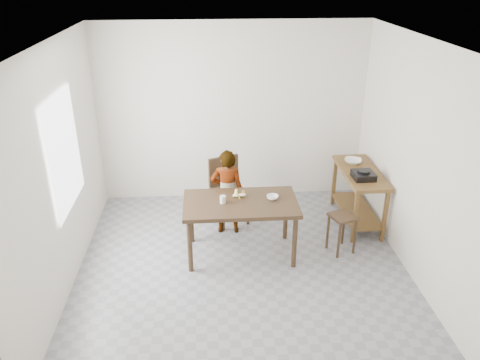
{
  "coord_description": "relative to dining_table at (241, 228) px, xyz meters",
  "views": [
    {
      "loc": [
        -0.37,
        -4.76,
        3.43
      ],
      "look_at": [
        0.0,
        0.4,
        1.0
      ],
      "focal_mm": 35.0,
      "sensor_mm": 36.0,
      "label": 1
    }
  ],
  "objects": [
    {
      "name": "small_bowl",
      "position": [
        0.4,
        0.05,
        0.4
      ],
      "size": [
        0.19,
        0.19,
        0.05
      ],
      "primitive_type": "imported",
      "rotation": [
        0.0,
        0.0,
        0.38
      ],
      "color": "white",
      "rests_on": "dining_table"
    },
    {
      "name": "child",
      "position": [
        -0.14,
        0.57,
        0.23
      ],
      "size": [
        0.46,
        0.31,
        1.21
      ],
      "primitive_type": "imported",
      "rotation": [
        0.0,
        0.0,
        3.09
      ],
      "color": "white",
      "rests_on": "floor"
    },
    {
      "name": "banana",
      "position": [
        -0.01,
        0.13,
        0.41
      ],
      "size": [
        0.18,
        0.13,
        0.06
      ],
      "primitive_type": null,
      "rotation": [
        0.0,
        0.0,
        -0.04
      ],
      "color": "#F2C752",
      "rests_on": "dining_table"
    },
    {
      "name": "ceiling",
      "position": [
        0.0,
        -0.3,
        2.35
      ],
      "size": [
        4.0,
        4.0,
        0.04
      ],
      "primitive_type": "cube",
      "color": "white",
      "rests_on": "wall_back"
    },
    {
      "name": "glass_tumbler",
      "position": [
        -0.22,
        -0.01,
        0.42
      ],
      "size": [
        0.09,
        0.09,
        0.09
      ],
      "primitive_type": "cylinder",
      "rotation": [
        0.0,
        0.0,
        -0.23
      ],
      "color": "silver",
      "rests_on": "dining_table"
    },
    {
      "name": "wall_back",
      "position": [
        0.0,
        1.72,
        0.98
      ],
      "size": [
        4.0,
        0.04,
        2.7
      ],
      "primitive_type": "cube",
      "color": "silver",
      "rests_on": "ground"
    },
    {
      "name": "wall_front",
      "position": [
        0.0,
        -2.32,
        0.98
      ],
      "size": [
        4.0,
        0.04,
        2.7
      ],
      "primitive_type": "cube",
      "color": "silver",
      "rests_on": "ground"
    },
    {
      "name": "wall_right",
      "position": [
        2.02,
        -0.3,
        0.98
      ],
      "size": [
        0.04,
        4.0,
        2.7
      ],
      "primitive_type": "cube",
      "color": "silver",
      "rests_on": "ground"
    },
    {
      "name": "serving_bowl",
      "position": [
        1.69,
        0.98,
        0.46
      ],
      "size": [
        0.31,
        0.31,
        0.06
      ],
      "primitive_type": "imported",
      "rotation": [
        0.0,
        0.0,
        -0.35
      ],
      "color": "white",
      "rests_on": "prep_counter"
    },
    {
      "name": "dining_table",
      "position": [
        0.0,
        0.0,
        0.0
      ],
      "size": [
        1.4,
        0.8,
        0.75
      ],
      "primitive_type": null,
      "color": "#382717",
      "rests_on": "floor"
    },
    {
      "name": "stool",
      "position": [
        1.3,
        -0.03,
        -0.11
      ],
      "size": [
        0.38,
        0.38,
        0.52
      ],
      "primitive_type": null,
      "rotation": [
        0.0,
        0.0,
        0.35
      ],
      "color": "#382717",
      "rests_on": "floor"
    },
    {
      "name": "prep_counter",
      "position": [
        1.72,
        0.7,
        0.03
      ],
      "size": [
        0.5,
        1.2,
        0.8
      ],
      "primitive_type": null,
      "color": "brown",
      "rests_on": "floor"
    },
    {
      "name": "floor",
      "position": [
        0.0,
        -0.3,
        -0.4
      ],
      "size": [
        4.0,
        4.0,
        0.04
      ],
      "primitive_type": "cube",
      "color": "gray",
      "rests_on": "ground"
    },
    {
      "name": "dining_chair",
      "position": [
        -0.09,
        0.83,
        0.09
      ],
      "size": [
        0.59,
        0.59,
        0.94
      ],
      "primitive_type": null,
      "rotation": [
        0.0,
        0.0,
        0.4
      ],
      "color": "#382717",
      "rests_on": "floor"
    },
    {
      "name": "window_pane",
      "position": [
        -1.97,
        -0.1,
        1.12
      ],
      "size": [
        0.02,
        1.1,
        1.3
      ],
      "primitive_type": "cube",
      "color": "white",
      "rests_on": "wall_left"
    },
    {
      "name": "wall_left",
      "position": [
        -2.02,
        -0.3,
        0.98
      ],
      "size": [
        0.04,
        4.0,
        2.7
      ],
      "primitive_type": "cube",
      "color": "silver",
      "rests_on": "ground"
    },
    {
      "name": "gas_burner",
      "position": [
        1.67,
        0.45,
        0.47
      ],
      "size": [
        0.28,
        0.28,
        0.09
      ],
      "primitive_type": "cube",
      "rotation": [
        0.0,
        0.0,
        0.03
      ],
      "color": "black",
      "rests_on": "prep_counter"
    }
  ]
}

